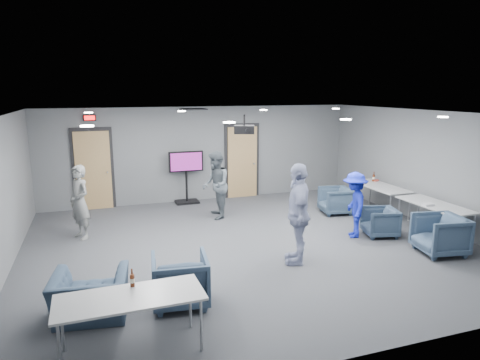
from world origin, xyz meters
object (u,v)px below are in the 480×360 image
object	(u,v)px
person_b	(216,185)
tv_stand	(186,174)
person_d	(354,205)
table_front_left	(130,300)
bottle_right	(374,178)
person_a	(80,202)
chair_front_a	(180,280)
chair_front_b	(91,296)
chair_right_c	(440,235)
chair_right_a	(335,201)
bottle_front	(132,280)
table_right_b	(435,206)
person_c	(298,214)
table_right_a	(380,188)
chair_right_b	(380,222)
projector	(244,129)

from	to	relation	value
person_b	tv_stand	distance (m)	1.70
person_d	table_front_left	world-z (taller)	person_d
bottle_right	tv_stand	size ratio (longest dim) A/B	0.18
person_a	chair_front_a	xyz separation A→B (m)	(1.46, -3.58, -0.42)
person_a	chair_front_b	world-z (taller)	person_a
chair_right_c	tv_stand	xyz separation A→B (m)	(-3.88, 5.40, 0.45)
chair_right_a	bottle_front	bearing A→B (deg)	-42.36
chair_front_a	table_right_b	world-z (taller)	chair_front_a
person_a	bottle_right	xyz separation A→B (m)	(7.48, 0.06, 0.03)
person_b	chair_right_a	distance (m)	3.15
person_c	table_right_a	world-z (taller)	person_c
table_right_b	person_a	bearing A→B (deg)	72.05
chair_right_b	tv_stand	bearing A→B (deg)	-125.10
chair_right_a	person_d	bearing A→B (deg)	-8.43
person_c	chair_front_b	bearing A→B (deg)	-54.49
chair_front_a	table_right_b	distance (m)	5.98
chair_right_c	tv_stand	distance (m)	6.66
tv_stand	person_d	bearing A→B (deg)	-54.33
person_b	table_right_a	xyz separation A→B (m)	(4.14, -0.98, -0.16)
person_d	projector	bearing A→B (deg)	-71.76
person_a	table_front_left	distance (m)	4.63
bottle_front	table_right_b	bearing A→B (deg)	16.52
person_a	table_right_a	distance (m)	7.32
tv_stand	projector	size ratio (longest dim) A/B	3.06
person_b	chair_right_c	size ratio (longest dim) A/B	1.97
bottle_right	chair_front_b	bearing A→B (deg)	-153.46
chair_right_b	bottle_front	world-z (taller)	bottle_front
tv_stand	chair_right_c	bearing A→B (deg)	-54.27
table_front_left	tv_stand	world-z (taller)	tv_stand
bottle_right	chair_right_a	bearing A→B (deg)	-171.84
chair_right_c	table_right_a	distance (m)	2.86
person_d	tv_stand	distance (m)	4.91
bottle_right	projector	xyz separation A→B (m)	(-4.30, -1.64, 1.57)
table_front_left	bottle_right	xyz separation A→B (m)	(6.81, 4.64, 0.14)
bottle_right	chair_front_a	bearing A→B (deg)	-148.84
person_b	bottle_right	distance (m)	4.34
projector	table_front_left	bearing A→B (deg)	-109.11
chair_front_a	table_front_left	distance (m)	1.31
person_d	tv_stand	world-z (taller)	tv_stand
projector	table_right_a	bearing A→B (deg)	35.98
chair_front_a	table_right_a	world-z (taller)	chair_front_a
table_right_a	bottle_front	world-z (taller)	bottle_front
chair_right_a	chair_front_b	xyz separation A→B (m)	(-6.01, -3.46, -0.02)
chair_right_b	table_front_left	size ratio (longest dim) A/B	0.39
person_b	person_c	world-z (taller)	person_c
table_right_a	person_a	bearing A→B (deg)	86.34
chair_front_a	tv_stand	bearing A→B (deg)	-96.05
person_a	chair_right_b	xyz separation A→B (m)	(6.21, -1.98, -0.49)
person_a	bottle_front	xyz separation A→B (m)	(0.72, -4.32, 0.01)
bottle_right	tv_stand	xyz separation A→B (m)	(-4.71, 2.11, 0.01)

